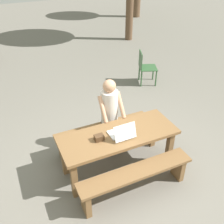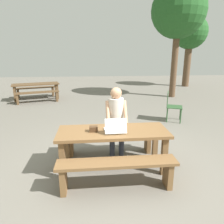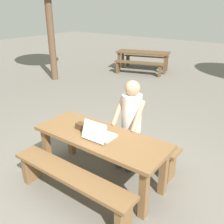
# 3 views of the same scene
# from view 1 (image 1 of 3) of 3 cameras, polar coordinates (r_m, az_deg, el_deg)

# --- Properties ---
(ground_plane) EXTENTS (30.00, 30.00, 0.00)m
(ground_plane) POSITION_cam_1_polar(r_m,az_deg,el_deg) (4.49, 1.28, -11.94)
(ground_plane) COLOR slate
(picnic_table_front) EXTENTS (1.84, 0.71, 0.71)m
(picnic_table_front) POSITION_cam_1_polar(r_m,az_deg,el_deg) (4.09, 1.38, -6.04)
(picnic_table_front) COLOR brown
(picnic_table_front) RESTS_ON ground
(bench_near) EXTENTS (1.75, 0.30, 0.46)m
(bench_near) POSITION_cam_1_polar(r_m,az_deg,el_deg) (3.89, 5.23, -13.86)
(bench_near) COLOR brown
(bench_near) RESTS_ON ground
(bench_far) EXTENTS (1.75, 0.30, 0.46)m
(bench_far) POSITION_cam_1_polar(r_m,az_deg,el_deg) (4.66, -1.82, -4.29)
(bench_far) COLOR brown
(bench_far) RESTS_ON ground
(laptop) EXTENTS (0.35, 0.34, 0.25)m
(laptop) POSITION_cam_1_polar(r_m,az_deg,el_deg) (3.94, 2.19, -4.50)
(laptop) COLOR white
(laptop) RESTS_ON picnic_table_front
(small_pouch) EXTENTS (0.14, 0.10, 0.09)m
(small_pouch) POSITION_cam_1_polar(r_m,az_deg,el_deg) (3.88, -2.83, -5.62)
(small_pouch) COLOR #4C331E
(small_pouch) RESTS_ON picnic_table_front
(person_seated) EXTENTS (0.40, 0.40, 1.34)m
(person_seated) POSITION_cam_1_polar(r_m,az_deg,el_deg) (4.42, -0.36, 0.33)
(person_seated) COLOR #333847
(person_seated) RESTS_ON ground
(plastic_chair) EXTENTS (0.57, 0.57, 0.86)m
(plastic_chair) POSITION_cam_1_polar(r_m,az_deg,el_deg) (6.89, 7.24, 9.82)
(plastic_chair) COLOR #335933
(plastic_chair) RESTS_ON ground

